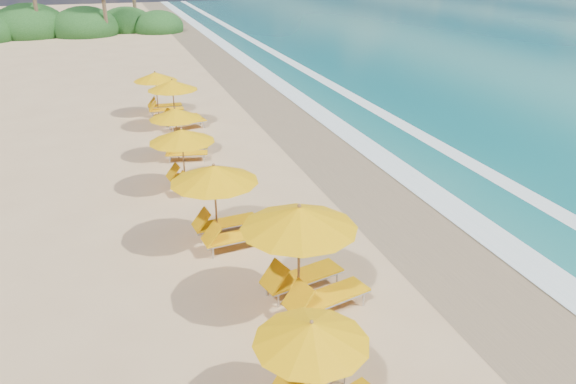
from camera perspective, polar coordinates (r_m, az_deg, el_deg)
ground at (r=16.74m, az=0.00°, el=-3.76°), size 160.00×160.00×0.00m
wet_sand at (r=18.25m, az=12.03°, el=-1.87°), size 4.00×160.00×0.01m
surf_foam at (r=19.66m, az=18.90°, el=-0.70°), size 4.00×160.00×0.01m
station_2 at (r=10.12m, az=3.07°, el=-16.75°), size 2.61×2.56×2.05m
station_3 at (r=12.64m, az=1.89°, el=-5.84°), size 3.29×3.18×2.66m
station_4 at (r=15.46m, az=-6.76°, el=-0.70°), size 2.84×2.68×2.46m
station_5 at (r=19.32m, az=-10.18°, el=3.78°), size 2.67×2.54×2.25m
station_6 at (r=22.43m, az=-10.92°, el=6.27°), size 2.53×2.42×2.09m
station_7 at (r=26.47m, az=-11.25°, el=9.19°), size 2.77×2.64×2.32m
station_8 at (r=28.95m, az=-12.97°, el=10.12°), size 2.40×2.22×2.20m
treeline at (r=60.25m, az=-23.95°, el=15.33°), size 25.80×8.80×9.74m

